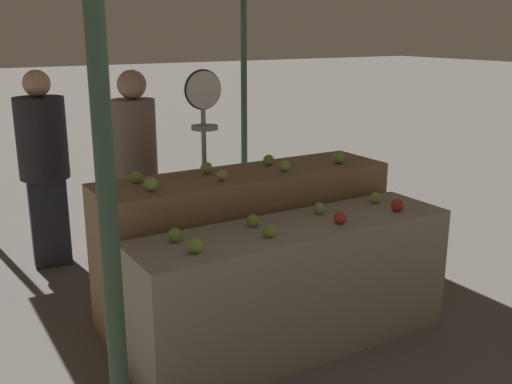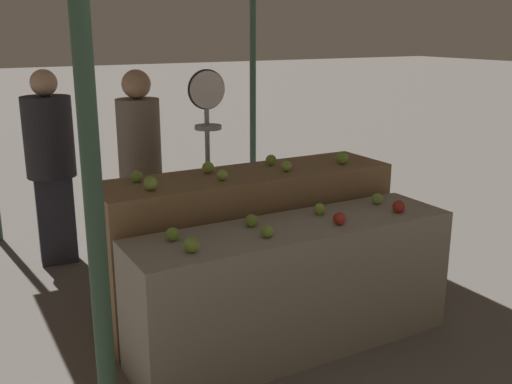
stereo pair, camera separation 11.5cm
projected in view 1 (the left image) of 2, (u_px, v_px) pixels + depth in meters
ground_plane at (294, 345)px, 3.81m from camera, size 60.00×60.00×0.00m
display_counter_front at (295, 287)px, 3.70m from camera, size 2.06×0.55×0.81m
display_counter_back at (246, 243)px, 4.17m from camera, size 2.06×0.55×1.01m
apple_front_0 at (195, 246)px, 3.14m from camera, size 0.08×0.08×0.08m
apple_front_1 at (269, 231)px, 3.38m from camera, size 0.07×0.07×0.07m
apple_front_2 at (340, 218)px, 3.61m from camera, size 0.08×0.08×0.08m
apple_front_3 at (397, 205)px, 3.86m from camera, size 0.08×0.08×0.08m
apple_front_4 at (175, 235)px, 3.31m from camera, size 0.08×0.08×0.08m
apple_front_5 at (253, 221)px, 3.56m from camera, size 0.08×0.08×0.08m
apple_front_6 at (319, 208)px, 3.80m from camera, size 0.08×0.08×0.08m
apple_front_7 at (375, 198)px, 4.04m from camera, size 0.07×0.07×0.07m
apple_back_0 at (151, 184)px, 3.57m from camera, size 0.09×0.09×0.09m
apple_back_1 at (222, 175)px, 3.82m from camera, size 0.07×0.07×0.07m
apple_back_2 at (285, 166)px, 4.07m from camera, size 0.08×0.08×0.08m
apple_back_3 at (339, 157)px, 4.31m from camera, size 0.09×0.09×0.09m
apple_back_4 at (136, 177)px, 3.76m from camera, size 0.08×0.08×0.08m
apple_back_5 at (207, 168)px, 4.00m from camera, size 0.08×0.08×0.08m
apple_back_6 at (269, 160)px, 4.25m from camera, size 0.08×0.08×0.08m
produce_scale at (204, 131)px, 4.42m from camera, size 0.29×0.20×1.66m
person_vendor_at_scale at (136, 162)px, 4.57m from camera, size 0.43×0.43×1.66m
person_customer_left at (44, 157)px, 4.88m from camera, size 0.44×0.44×1.64m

